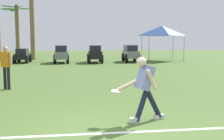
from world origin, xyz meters
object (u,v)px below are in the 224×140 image
object	(u,v)px
parked_car_slot_a	(23,55)
parked_car_slot_c	(95,53)
palm_tree_left_of_centre	(17,27)
event_tent	(162,31)
frisbee_thrower	(145,85)
parked_car_slot_b	(61,53)
teammate_near_sideline	(6,64)
palm_tree_right_of_centre	(32,16)
frisbee_in_flight	(117,91)
parked_car_slot_d	(131,53)

from	to	relation	value
parked_car_slot_a	parked_car_slot_c	xyz separation A→B (m)	(5.57, -0.39, 0.16)
parked_car_slot_a	palm_tree_left_of_centre	xyz separation A→B (m)	(-1.79, 6.32, 2.47)
event_tent	parked_car_slot_a	bearing A→B (deg)	-172.72
frisbee_thrower	event_tent	size ratio (longest dim) A/B	0.47
frisbee_thrower	event_tent	xyz separation A→B (m)	(5.26, 17.66, 1.72)
parked_car_slot_b	palm_tree_left_of_centre	bearing A→B (deg)	125.51
teammate_near_sideline	parked_car_slot_b	size ratio (longest dim) A/B	0.63
parked_car_slot_b	parked_car_slot_c	distance (m)	2.59
parked_car_slot_c	palm_tree_right_of_centre	xyz separation A→B (m)	(-5.35, 3.66, 3.15)
frisbee_in_flight	parked_car_slot_d	distance (m)	16.58
frisbee_in_flight	palm_tree_right_of_centre	size ratio (longest dim) A/B	0.05
frisbee_thrower	parked_car_slot_d	bearing A→B (deg)	81.87
frisbee_thrower	palm_tree_right_of_centre	size ratio (longest dim) A/B	0.21
parked_car_slot_c	parked_car_slot_d	xyz separation A→B (m)	(2.89, 0.49, 0.00)
parked_car_slot_d	event_tent	world-z (taller)	event_tent
parked_car_slot_a	parked_car_slot_d	xyz separation A→B (m)	(8.46, 0.10, 0.16)
frisbee_thrower	parked_car_slot_c	world-z (taller)	frisbee_thrower
palm_tree_left_of_centre	event_tent	xyz separation A→B (m)	(13.18, -4.86, -0.51)
frisbee_in_flight	event_tent	bearing A→B (deg)	71.58
parked_car_slot_a	parked_car_slot_d	distance (m)	8.46
frisbee_in_flight	parked_car_slot_a	size ratio (longest dim) A/B	0.15
frisbee_in_flight	parked_car_slot_b	distance (m)	16.05
parked_car_slot_a	palm_tree_right_of_centre	world-z (taller)	palm_tree_right_of_centre
frisbee_thrower	palm_tree_left_of_centre	bearing A→B (deg)	109.38
frisbee_thrower	palm_tree_right_of_centre	distance (m)	20.58
parked_car_slot_d	palm_tree_left_of_centre	bearing A→B (deg)	148.75
event_tent	frisbee_thrower	bearing A→B (deg)	-106.58
parked_car_slot_b	palm_tree_right_of_centre	bearing A→B (deg)	127.29
frisbee_in_flight	palm_tree_left_of_centre	world-z (taller)	palm_tree_left_of_centre
parked_car_slot_d	parked_car_slot_c	bearing A→B (deg)	-170.46
parked_car_slot_a	parked_car_slot_c	size ratio (longest dim) A/B	0.91
event_tent	palm_tree_right_of_centre	bearing A→B (deg)	170.80
palm_tree_right_of_centre	event_tent	world-z (taller)	palm_tree_right_of_centre
parked_car_slot_c	palm_tree_left_of_centre	world-z (taller)	palm_tree_left_of_centre
frisbee_thrower	parked_car_slot_a	size ratio (longest dim) A/B	0.65
palm_tree_left_of_centre	frisbee_in_flight	bearing A→B (deg)	-72.06
parked_car_slot_b	parked_car_slot_d	bearing A→B (deg)	4.85
palm_tree_left_of_centre	event_tent	bearing A→B (deg)	-20.25
frisbee_thrower	teammate_near_sideline	world-z (taller)	teammate_near_sideline
parked_car_slot_a	teammate_near_sideline	bearing A→B (deg)	-80.44
teammate_near_sideline	palm_tree_left_of_centre	xyz separation A→B (m)	(-3.79, 18.18, 2.10)
teammate_near_sideline	parked_car_slot_a	xyz separation A→B (m)	(-2.00, 11.86, -0.38)
parked_car_slot_a	parked_car_slot_b	bearing A→B (deg)	-7.03
frisbee_in_flight	event_tent	xyz separation A→B (m)	(5.88, 17.67, 1.84)
frisbee_in_flight	frisbee_thrower	bearing A→B (deg)	0.84
frisbee_thrower	frisbee_in_flight	xyz separation A→B (m)	(-0.63, -0.01, -0.12)
frisbee_in_flight	parked_car_slot_b	world-z (taller)	parked_car_slot_b
teammate_near_sideline	palm_tree_left_of_centre	distance (m)	18.69
frisbee_in_flight	parked_car_slot_c	xyz separation A→B (m)	(0.06, 15.83, 0.04)
parked_car_slot_c	palm_tree_left_of_centre	bearing A→B (deg)	137.64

